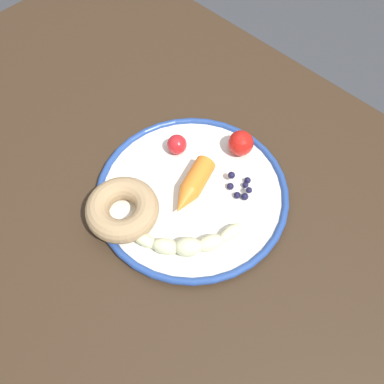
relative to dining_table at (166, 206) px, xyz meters
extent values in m
plane|color=#3A3C41|center=(0.00, 0.00, -0.64)|extent=(6.00, 6.00, 0.00)
cube|color=#382718|center=(0.00, 0.00, 0.07)|extent=(1.21, 0.80, 0.03)
cube|color=#3D2119|center=(-0.55, 0.34, -0.29)|extent=(0.05, 0.05, 0.70)
cylinder|color=white|center=(0.05, 0.01, 0.09)|extent=(0.31, 0.31, 0.01)
torus|color=#264691|center=(0.05, 0.01, 0.10)|extent=(0.32, 0.32, 0.01)
ellipsoid|color=beige|center=(0.07, -0.10, 0.11)|extent=(0.04, 0.03, 0.02)
ellipsoid|color=beige|center=(0.10, -0.09, 0.11)|extent=(0.05, 0.04, 0.02)
ellipsoid|color=beige|center=(0.12, -0.06, 0.11)|extent=(0.05, 0.05, 0.03)
ellipsoid|color=beige|center=(0.14, -0.04, 0.11)|extent=(0.04, 0.05, 0.02)
ellipsoid|color=beige|center=(0.15, 0.00, 0.11)|extent=(0.02, 0.04, 0.02)
cylinder|color=orange|center=(0.05, 0.03, 0.12)|extent=(0.05, 0.07, 0.03)
cone|color=orange|center=(0.06, -0.02, 0.12)|extent=(0.05, 0.05, 0.03)
torus|color=tan|center=(0.01, -0.09, 0.12)|extent=(0.16, 0.16, 0.04)
sphere|color=#191638|center=(0.11, 0.08, 0.10)|extent=(0.01, 0.01, 0.01)
sphere|color=#191638|center=(0.11, 0.06, 0.10)|extent=(0.01, 0.01, 0.01)
sphere|color=#191638|center=(0.11, 0.09, 0.10)|extent=(0.01, 0.01, 0.01)
sphere|color=#191638|center=(0.09, 0.06, 0.10)|extent=(0.01, 0.01, 0.01)
sphere|color=#191638|center=(0.12, 0.07, 0.10)|extent=(0.01, 0.01, 0.01)
sphere|color=#191638|center=(0.08, 0.08, 0.11)|extent=(0.01, 0.01, 0.01)
sphere|color=#191638|center=(0.12, 0.07, 0.11)|extent=(0.01, 0.01, 0.01)
sphere|color=red|center=(0.06, 0.13, 0.12)|extent=(0.04, 0.04, 0.04)
sphere|color=red|center=(-0.02, 0.06, 0.11)|extent=(0.03, 0.03, 0.03)
camera|label=1|loc=(0.30, -0.24, 0.68)|focal=38.52mm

